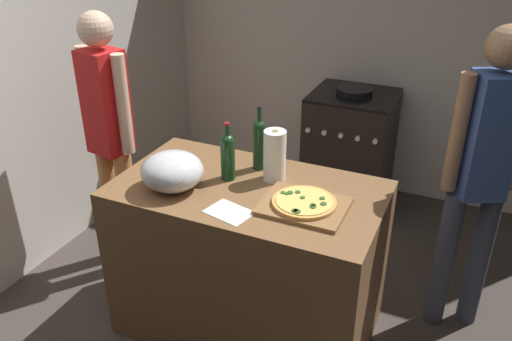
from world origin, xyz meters
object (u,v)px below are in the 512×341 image
pizza (304,202)px  wine_bottle_green (228,155)px  paper_towel_roll (275,156)px  mixing_bowl (172,171)px  person_in_red (482,169)px  person_in_stripes (109,130)px  wine_bottle_clear (259,143)px  stove (349,150)px

pizza → wine_bottle_green: 0.49m
paper_towel_roll → wine_bottle_green: wine_bottle_green is taller
mixing_bowl → pizza: bearing=7.5°
paper_towel_roll → person_in_red: bearing=21.2°
person_in_stripes → person_in_red: person_in_red is taller
wine_bottle_clear → wine_bottle_green: 0.20m
pizza → wine_bottle_green: wine_bottle_green is taller
pizza → person_in_red: (0.74, 0.59, 0.06)m
mixing_bowl → paper_towel_roll: paper_towel_roll is taller
wine_bottle_clear → person_in_stripes: person_in_stripes is taller
mixing_bowl → stove: mixing_bowl is taller
pizza → wine_bottle_clear: (-0.36, 0.29, 0.12)m
pizza → mixing_bowl: 0.67m
person_in_stripes → wine_bottle_green: bearing=-10.2°
mixing_bowl → wine_bottle_green: size_ratio=1.01×
stove → person_in_red: person_in_red is taller
mixing_bowl → person_in_stripes: bearing=151.9°
pizza → stove: size_ratio=0.32×
wine_bottle_clear → person_in_red: size_ratio=0.21×
paper_towel_roll → wine_bottle_green: (-0.22, -0.09, 0.00)m
wine_bottle_clear → person_in_red: (1.10, 0.30, -0.06)m
pizza → person_in_red: bearing=38.6°
wine_bottle_green → person_in_red: 1.28m
person_in_red → wine_bottle_clear: bearing=-164.9°
wine_bottle_clear → stove: size_ratio=0.37×
person_in_red → mixing_bowl: bearing=-154.3°
mixing_bowl → wine_bottle_green: bearing=44.8°
person_in_red → stove: bearing=130.9°
person_in_stripes → person_in_red: bearing=8.5°
wine_bottle_green → pizza: bearing=-14.2°
mixing_bowl → paper_towel_roll: (0.43, 0.30, 0.04)m
stove → pizza: bearing=-83.2°
person_in_stripes → paper_towel_roll: bearing=-3.4°
paper_towel_roll → person_in_stripes: 1.11m
person_in_red → wine_bottle_green: bearing=-158.5°
mixing_bowl → person_in_red: person_in_red is taller
mixing_bowl → person_in_red: (1.40, 0.67, -0.01)m
paper_towel_roll → wine_bottle_clear: size_ratio=0.78×
mixing_bowl → wine_bottle_clear: 0.49m
pizza → wine_bottle_green: size_ratio=0.98×
mixing_bowl → wine_bottle_green: wine_bottle_green is taller
stove → wine_bottle_green: bearing=-99.6°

